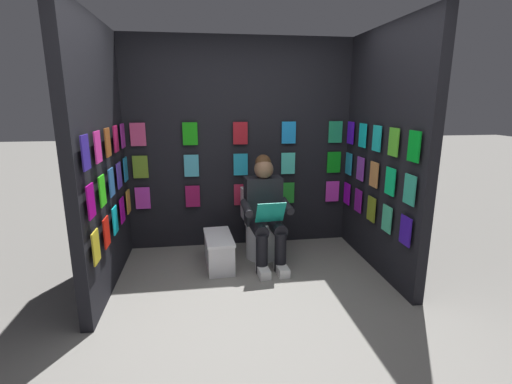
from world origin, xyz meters
TOP-DOWN VIEW (x-y plane):
  - ground_plane at (0.00, 0.00)m, footprint 30.00×30.00m
  - display_wall_back at (0.00, -1.75)m, footprint 2.77×0.14m
  - display_wall_left at (-1.39, -0.85)m, footprint 0.14×1.70m
  - display_wall_right at (1.39, -0.85)m, footprint 0.14×1.70m
  - toilet at (-0.19, -1.32)m, footprint 0.42×0.57m
  - person_reading at (-0.21, -1.10)m, footprint 0.54×0.70m
  - comic_longbox_near at (0.31, -1.05)m, footprint 0.32×0.62m

SIDE VIEW (x-z plane):
  - ground_plane at x=0.00m, z-range 0.00..0.00m
  - comic_longbox_near at x=0.31m, z-range 0.00..0.35m
  - toilet at x=-0.19m, z-range -0.06..0.71m
  - person_reading at x=-0.21m, z-range 0.00..1.20m
  - display_wall_left at x=-1.39m, z-range 0.00..2.47m
  - display_wall_right at x=1.39m, z-range 0.00..2.47m
  - display_wall_back at x=0.00m, z-range 0.00..2.47m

